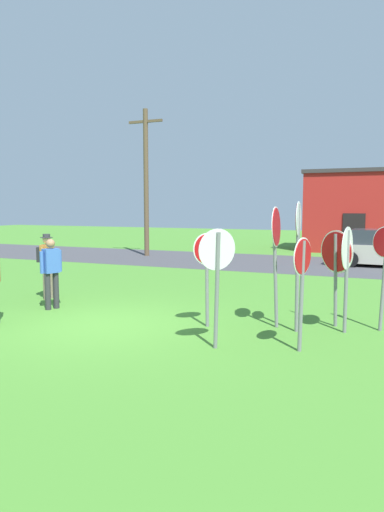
{
  "coord_description": "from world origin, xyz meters",
  "views": [
    {
      "loc": [
        5.33,
        -7.99,
        2.46
      ],
      "look_at": [
        1.15,
        2.0,
        1.3
      ],
      "focal_mm": 32.58,
      "sensor_mm": 36.0,
      "label": 1
    }
  ],
  "objects_px": {
    "stop_sign_nearest": "(207,264)",
    "stop_sign_leaning_left": "(217,268)",
    "stop_sign_center_cluster": "(302,276)",
    "stop_sign_leaning_right": "(336,261)",
    "person_near_signs": "(47,261)",
    "utility_pole": "(146,180)",
    "stop_sign_far_back": "(298,245)",
    "person_in_dark_shirt": "(51,268)",
    "stop_sign_low_front": "(347,261)",
    "stop_sign_tallest": "(276,244)"
  },
  "relations": [
    {
      "from": "stop_sign_nearest",
      "to": "stop_sign_leaning_left",
      "type": "relative_size",
      "value": 0.92
    },
    {
      "from": "stop_sign_center_cluster",
      "to": "stop_sign_leaning_right",
      "type": "relative_size",
      "value": 0.98
    },
    {
      "from": "stop_sign_nearest",
      "to": "person_near_signs",
      "type": "bearing_deg",
      "value": 168.34
    },
    {
      "from": "utility_pole",
      "to": "stop_sign_far_back",
      "type": "relative_size",
      "value": 2.8
    },
    {
      "from": "stop_sign_center_cluster",
      "to": "stop_sign_nearest",
      "type": "xyz_separation_m",
      "value": [
        -2.06,
        0.94,
        -0.01
      ]
    },
    {
      "from": "person_in_dark_shirt",
      "to": "person_near_signs",
      "type": "xyz_separation_m",
      "value": [
        -0.91,
        0.93,
        0.03
      ]
    },
    {
      "from": "utility_pole",
      "to": "stop_sign_center_cluster",
      "type": "xyz_separation_m",
      "value": [
        9.74,
        -12.61,
        -2.45
      ]
    },
    {
      "from": "stop_sign_low_front",
      "to": "stop_sign_nearest",
      "type": "distance_m",
      "value": 2.72
    },
    {
      "from": "stop_sign_low_front",
      "to": "stop_sign_leaning_right",
      "type": "bearing_deg",
      "value": 120.54
    },
    {
      "from": "stop_sign_leaning_right",
      "to": "stop_sign_center_cluster",
      "type": "bearing_deg",
      "value": -100.42
    },
    {
      "from": "utility_pole",
      "to": "stop_sign_nearest",
      "type": "distance_m",
      "value": 14.18
    },
    {
      "from": "stop_sign_center_cluster",
      "to": "utility_pole",
      "type": "bearing_deg",
      "value": 127.69
    },
    {
      "from": "stop_sign_far_back",
      "to": "stop_sign_tallest",
      "type": "bearing_deg",
      "value": 158.69
    },
    {
      "from": "stop_sign_leaning_right",
      "to": "person_in_dark_shirt",
      "type": "bearing_deg",
      "value": -171.94
    },
    {
      "from": "stop_sign_low_front",
      "to": "person_near_signs",
      "type": "height_order",
      "value": "stop_sign_low_front"
    },
    {
      "from": "stop_sign_far_back",
      "to": "stop_sign_leaning_right",
      "type": "height_order",
      "value": "stop_sign_far_back"
    },
    {
      "from": "utility_pole",
      "to": "stop_sign_center_cluster",
      "type": "height_order",
      "value": "utility_pole"
    },
    {
      "from": "utility_pole",
      "to": "person_near_signs",
      "type": "height_order",
      "value": "utility_pole"
    },
    {
      "from": "stop_sign_low_front",
      "to": "stop_sign_nearest",
      "type": "bearing_deg",
      "value": -167.24
    },
    {
      "from": "person_near_signs",
      "to": "stop_sign_center_cluster",
      "type": "bearing_deg",
      "value": -15.6
    },
    {
      "from": "stop_sign_center_cluster",
      "to": "person_in_dark_shirt",
      "type": "distance_m",
      "value": 6.19
    },
    {
      "from": "stop_sign_leaning_right",
      "to": "person_near_signs",
      "type": "bearing_deg",
      "value": 179.85
    },
    {
      "from": "stop_sign_far_back",
      "to": "stop_sign_nearest",
      "type": "height_order",
      "value": "stop_sign_far_back"
    },
    {
      "from": "person_near_signs",
      "to": "stop_sign_leaning_left",
      "type": "bearing_deg",
      "value": -22.8
    },
    {
      "from": "person_in_dark_shirt",
      "to": "person_near_signs",
      "type": "relative_size",
      "value": 0.97
    },
    {
      "from": "stop_sign_tallest",
      "to": "stop_sign_leaning_left",
      "type": "xyz_separation_m",
      "value": [
        -0.6,
        -1.84,
        -0.28
      ]
    },
    {
      "from": "stop_sign_tallest",
      "to": "stop_sign_center_cluster",
      "type": "height_order",
      "value": "stop_sign_tallest"
    },
    {
      "from": "utility_pole",
      "to": "stop_sign_leaning_left",
      "type": "xyz_separation_m",
      "value": [
        8.37,
        -13.02,
        -2.34
      ]
    },
    {
      "from": "stop_sign_tallest",
      "to": "person_near_signs",
      "type": "xyz_separation_m",
      "value": [
        -6.24,
        0.53,
        -0.69
      ]
    },
    {
      "from": "stop_sign_leaning_left",
      "to": "stop_sign_center_cluster",
      "type": "bearing_deg",
      "value": 16.8
    },
    {
      "from": "stop_sign_leaning_right",
      "to": "stop_sign_leaning_left",
      "type": "xyz_separation_m",
      "value": [
        -1.72,
        -2.35,
        0.07
      ]
    },
    {
      "from": "utility_pole",
      "to": "person_near_signs",
      "type": "distance_m",
      "value": 11.33
    },
    {
      "from": "utility_pole",
      "to": "person_near_signs",
      "type": "bearing_deg",
      "value": -75.61
    },
    {
      "from": "stop_sign_leaning_left",
      "to": "person_in_dark_shirt",
      "type": "relative_size",
      "value": 1.24
    },
    {
      "from": "person_in_dark_shirt",
      "to": "stop_sign_nearest",
      "type": "bearing_deg",
      "value": -1.23
    },
    {
      "from": "stop_sign_leaning_left",
      "to": "person_near_signs",
      "type": "bearing_deg",
      "value": 157.2
    },
    {
      "from": "utility_pole",
      "to": "stop_sign_nearest",
      "type": "xyz_separation_m",
      "value": [
        7.68,
        -11.67,
        -2.46
      ]
    },
    {
      "from": "stop_sign_center_cluster",
      "to": "stop_sign_leaning_right",
      "type": "bearing_deg",
      "value": 79.58
    },
    {
      "from": "stop_sign_low_front",
      "to": "person_near_signs",
      "type": "distance_m",
      "value": 7.62
    },
    {
      "from": "stop_sign_low_front",
      "to": "person_in_dark_shirt",
      "type": "distance_m",
      "value": 6.73
    },
    {
      "from": "stop_sign_tallest",
      "to": "person_near_signs",
      "type": "distance_m",
      "value": 6.3
    },
    {
      "from": "stop_sign_leaning_right",
      "to": "stop_sign_low_front",
      "type": "bearing_deg",
      "value": -59.46
    },
    {
      "from": "utility_pole",
      "to": "stop_sign_far_back",
      "type": "height_order",
      "value": "utility_pole"
    },
    {
      "from": "stop_sign_leaning_right",
      "to": "person_near_signs",
      "type": "distance_m",
      "value": 7.37
    },
    {
      "from": "stop_sign_far_back",
      "to": "stop_sign_center_cluster",
      "type": "relative_size",
      "value": 1.31
    },
    {
      "from": "utility_pole",
      "to": "person_in_dark_shirt",
      "type": "xyz_separation_m",
      "value": [
        3.64,
        -11.58,
        -2.77
      ]
    },
    {
      "from": "utility_pole",
      "to": "stop_sign_nearest",
      "type": "bearing_deg",
      "value": -56.66
    },
    {
      "from": "stop_sign_center_cluster",
      "to": "stop_sign_low_front",
      "type": "bearing_deg",
      "value": 68.96
    },
    {
      "from": "stop_sign_far_back",
      "to": "stop_sign_leaning_left",
      "type": "xyz_separation_m",
      "value": [
        -1.07,
        -1.65,
        -0.29
      ]
    },
    {
      "from": "stop_sign_low_front",
      "to": "stop_sign_leaning_left",
      "type": "height_order",
      "value": "stop_sign_leaning_left"
    }
  ]
}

